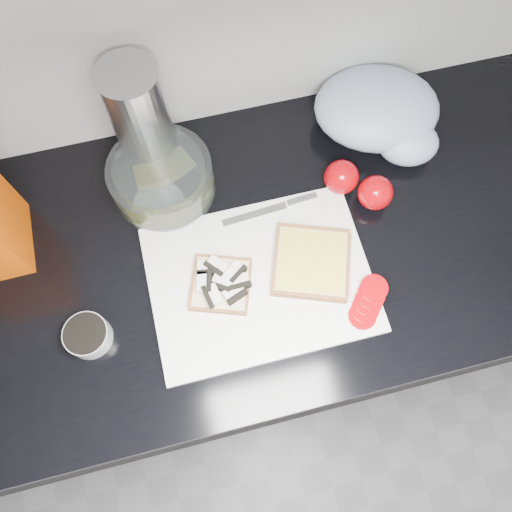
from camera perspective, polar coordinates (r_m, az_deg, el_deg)
The scene contains 13 objects.
base_cabinet at distance 1.39m, azimuth -2.91°, elevation -6.44°, with size 3.50×0.60×0.86m, color black.
countertop at distance 0.96m, azimuth -4.17°, elevation 0.37°, with size 3.50×0.64×0.04m, color black.
cutting_board at distance 0.91m, azimuth 0.46°, elevation -2.70°, with size 0.40×0.30×0.01m, color white.
bread_left at distance 0.90m, azimuth -4.02°, elevation -3.10°, with size 0.14×0.14×0.03m.
bread_right at distance 0.91m, azimuth 6.33°, elevation -0.73°, with size 0.18×0.18×0.02m.
tomato_slices at distance 0.91m, azimuth 12.69°, elevation -5.14°, with size 0.10×0.11×0.02m.
knife at distance 0.96m, azimuth 2.97°, elevation 5.75°, with size 0.19×0.03×0.01m.
seed_tub at distance 0.92m, azimuth -18.70°, elevation -8.58°, with size 0.08×0.08×0.04m.
tub_lid at distance 0.98m, azimuth -10.55°, elevation 4.75°, with size 0.09×0.09×0.01m, color white.
glass_bowl at distance 0.98m, azimuth -10.68°, elevation 8.64°, with size 0.20×0.20×0.08m.
steel_canister at distance 0.95m, azimuth -12.87°, elevation 14.70°, with size 0.10×0.10×0.25m, color #A7A7AB.
grocery_bag at distance 1.06m, azimuth 14.10°, elevation 15.56°, with size 0.29×0.27×0.11m.
whole_tomatoes at distance 0.98m, azimuth 11.61°, elevation 7.96°, with size 0.12×0.12×0.07m.
Camera 1 is at (-0.02, 0.84, 1.77)m, focal length 35.00 mm.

